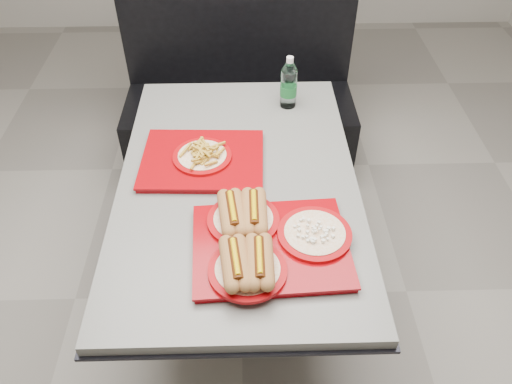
{
  "coord_description": "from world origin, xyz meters",
  "views": [
    {
      "loc": [
        0.03,
        -1.42,
        2.0
      ],
      "look_at": [
        0.06,
        -0.16,
        0.83
      ],
      "focal_mm": 35.0,
      "sensor_mm": 36.0,
      "label": 1
    }
  ],
  "objects_px": {
    "diner_table": "(239,209)",
    "water_bottle": "(289,85)",
    "tray_near": "(264,241)",
    "booth_bench": "(239,100)",
    "tray_far": "(202,158)"
  },
  "relations": [
    {
      "from": "tray_near",
      "to": "diner_table",
      "type": "bearing_deg",
      "value": 103.57
    },
    {
      "from": "tray_far",
      "to": "water_bottle",
      "type": "xyz_separation_m",
      "value": [
        0.36,
        0.4,
        0.08
      ]
    },
    {
      "from": "water_bottle",
      "to": "booth_bench",
      "type": "bearing_deg",
      "value": 110.76
    },
    {
      "from": "tray_near",
      "to": "water_bottle",
      "type": "bearing_deg",
      "value": 80.65
    },
    {
      "from": "diner_table",
      "to": "tray_far",
      "type": "height_order",
      "value": "tray_far"
    },
    {
      "from": "booth_bench",
      "to": "tray_far",
      "type": "bearing_deg",
      "value": -97.91
    },
    {
      "from": "diner_table",
      "to": "water_bottle",
      "type": "height_order",
      "value": "water_bottle"
    },
    {
      "from": "diner_table",
      "to": "tray_near",
      "type": "height_order",
      "value": "tray_near"
    },
    {
      "from": "booth_bench",
      "to": "tray_far",
      "type": "height_order",
      "value": "booth_bench"
    },
    {
      "from": "booth_bench",
      "to": "tray_near",
      "type": "distance_m",
      "value": 1.5
    },
    {
      "from": "tray_far",
      "to": "water_bottle",
      "type": "height_order",
      "value": "water_bottle"
    },
    {
      "from": "booth_bench",
      "to": "water_bottle",
      "type": "height_order",
      "value": "booth_bench"
    },
    {
      "from": "booth_bench",
      "to": "tray_far",
      "type": "xyz_separation_m",
      "value": [
        -0.14,
        -1.0,
        0.38
      ]
    },
    {
      "from": "booth_bench",
      "to": "tray_far",
      "type": "distance_m",
      "value": 1.07
    },
    {
      "from": "booth_bench",
      "to": "water_bottle",
      "type": "relative_size",
      "value": 5.66
    }
  ]
}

